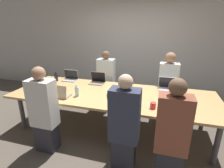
# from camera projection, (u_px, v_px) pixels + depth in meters

# --- Properties ---
(ground_plane) EXTENTS (24.00, 24.00, 0.00)m
(ground_plane) POSITION_uv_depth(u_px,v_px,m) (113.00, 128.00, 3.48)
(ground_plane) COLOR brown
(curtain_wall) EXTENTS (12.00, 0.06, 2.80)m
(curtain_wall) POSITION_uv_depth(u_px,v_px,m) (133.00, 46.00, 4.86)
(curtain_wall) COLOR #BCB7B2
(curtain_wall) RESTS_ON ground_plane
(conference_table) EXTENTS (3.73, 1.33, 0.74)m
(conference_table) POSITION_uv_depth(u_px,v_px,m) (113.00, 96.00, 3.26)
(conference_table) COLOR tan
(conference_table) RESTS_ON ground_plane
(laptop_near_right) EXTENTS (0.33, 0.23, 0.23)m
(laptop_near_right) POSITION_uv_depth(u_px,v_px,m) (172.00, 108.00, 2.54)
(laptop_near_right) COLOR silver
(laptop_near_right) RESTS_ON conference_table
(person_near_right) EXTENTS (0.40, 0.24, 1.40)m
(person_near_right) POSITION_uv_depth(u_px,v_px,m) (172.00, 134.00, 2.15)
(person_near_right) COLOR #2D2D38
(person_near_right) RESTS_ON ground_plane
(cup_near_right) EXTENTS (0.09, 0.09, 0.10)m
(cup_near_right) POSITION_uv_depth(u_px,v_px,m) (153.00, 105.00, 2.66)
(cup_near_right) COLOR red
(cup_near_right) RESTS_ON conference_table
(laptop_far_midleft) EXTENTS (0.31, 0.24, 0.24)m
(laptop_far_midleft) POSITION_uv_depth(u_px,v_px,m) (98.00, 80.00, 3.79)
(laptop_far_midleft) COLOR gray
(laptop_far_midleft) RESTS_ON conference_table
(person_far_midleft) EXTENTS (0.40, 0.24, 1.38)m
(person_far_midleft) POSITION_uv_depth(u_px,v_px,m) (106.00, 81.00, 4.23)
(person_far_midleft) COLOR #2D2D38
(person_far_midleft) RESTS_ON ground_plane
(laptop_far_left) EXTENTS (0.32, 0.23, 0.23)m
(laptop_far_left) POSITION_uv_depth(u_px,v_px,m) (70.00, 77.00, 4.00)
(laptop_far_left) COLOR #B7B7BC
(laptop_far_left) RESTS_ON conference_table
(bottle_far_left) EXTENTS (0.08, 0.08, 0.20)m
(bottle_far_left) POSITION_uv_depth(u_px,v_px,m) (56.00, 77.00, 3.94)
(bottle_far_left) COLOR black
(bottle_far_left) RESTS_ON conference_table
(laptop_far_right) EXTENTS (0.32, 0.24, 0.24)m
(laptop_far_right) POSITION_uv_depth(u_px,v_px,m) (167.00, 86.00, 3.44)
(laptop_far_right) COLOR silver
(laptop_far_right) RESTS_ON conference_table
(person_far_right) EXTENTS (0.40, 0.24, 1.42)m
(person_far_right) POSITION_uv_depth(u_px,v_px,m) (168.00, 86.00, 3.79)
(person_far_right) COLOR #2D2D38
(person_far_right) RESTS_ON ground_plane
(cup_far_right) EXTENTS (0.08, 0.08, 0.08)m
(cup_far_right) POSITION_uv_depth(u_px,v_px,m) (180.00, 90.00, 3.32)
(cup_far_right) COLOR #232328
(cup_far_right) RESTS_ON conference_table
(bottle_far_right) EXTENTS (0.08, 0.08, 0.21)m
(bottle_far_right) POSITION_uv_depth(u_px,v_px,m) (181.00, 89.00, 3.23)
(bottle_far_right) COLOR #ADD1E0
(bottle_far_right) RESTS_ON conference_table
(laptop_near_midright) EXTENTS (0.37, 0.25, 0.25)m
(laptop_near_midright) POSITION_uv_depth(u_px,v_px,m) (130.00, 102.00, 2.73)
(laptop_near_midright) COLOR #B7B7BC
(laptop_near_midright) RESTS_ON conference_table
(person_near_midright) EXTENTS (0.40, 0.24, 1.39)m
(person_near_midright) POSITION_uv_depth(u_px,v_px,m) (124.00, 126.00, 2.35)
(person_near_midright) COLOR #2D2D38
(person_near_midright) RESTS_ON ground_plane
(laptop_near_left) EXTENTS (0.34, 0.22, 0.23)m
(laptop_near_left) POSITION_uv_depth(u_px,v_px,m) (59.00, 94.00, 3.06)
(laptop_near_left) COLOR gray
(laptop_near_left) RESTS_ON conference_table
(person_near_left) EXTENTS (0.40, 0.24, 1.39)m
(person_near_left) POSITION_uv_depth(u_px,v_px,m) (44.00, 112.00, 2.71)
(person_near_left) COLOR #2D2D38
(person_near_left) RESTS_ON ground_plane
(cup_near_left) EXTENTS (0.08, 0.08, 0.10)m
(cup_near_left) POSITION_uv_depth(u_px,v_px,m) (48.00, 92.00, 3.16)
(cup_near_left) COLOR brown
(cup_near_left) RESTS_ON conference_table
(bottle_near_left) EXTENTS (0.07, 0.07, 0.22)m
(bottle_near_left) POSITION_uv_depth(u_px,v_px,m) (77.00, 91.00, 3.10)
(bottle_near_left) COLOR #ADD1E0
(bottle_near_left) RESTS_ON conference_table
(stapler) EXTENTS (0.09, 0.16, 0.05)m
(stapler) POSITION_uv_depth(u_px,v_px,m) (132.00, 99.00, 2.93)
(stapler) COLOR black
(stapler) RESTS_ON conference_table
(notebook) EXTENTS (0.25, 0.21, 0.02)m
(notebook) POSITION_uv_depth(u_px,v_px,m) (113.00, 96.00, 3.10)
(notebook) COLOR #232328
(notebook) RESTS_ON conference_table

